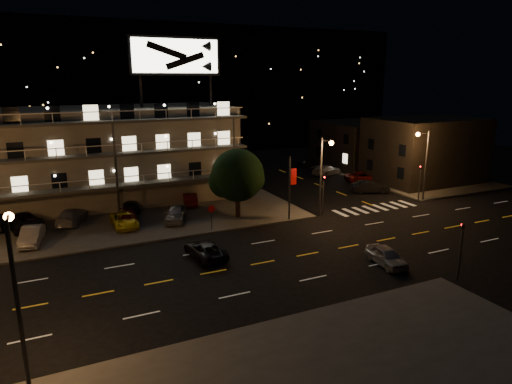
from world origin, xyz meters
name	(u,v)px	position (x,y,z in m)	size (l,w,h in m)	color
ground	(286,258)	(0.00, 0.00, 0.00)	(140.00, 140.00, 0.00)	black
curb_nw	(74,213)	(-14.00, 20.00, 0.07)	(44.00, 24.00, 0.15)	#3D3E3B
curb_ne	(401,175)	(30.00, 20.00, 0.07)	(16.00, 24.00, 0.15)	#3D3E3B
motel	(106,154)	(-9.94, 23.88, 5.34)	(28.00, 13.80, 18.10)	gray
side_bldg_front	(425,150)	(29.99, 16.00, 4.25)	(14.06, 10.00, 8.50)	black
side_bldg_back	(367,144)	(29.99, 28.00, 3.50)	(14.06, 12.00, 7.00)	black
hill_backdrop	(93,88)	(-5.94, 68.78, 11.55)	(120.00, 25.00, 24.00)	black
streetlight_nc	(323,169)	(8.50, 7.94, 4.96)	(0.44, 1.92, 8.00)	#2D2D30
streetlight_ne	(424,158)	(22.14, 8.30, 4.96)	(1.92, 0.44, 8.00)	#2D2D30
streetlight_s	(16,284)	(-18.00, -7.94, 4.96)	(0.44, 1.92, 8.00)	#2D2D30
signal_nw	(323,191)	(9.00, 8.50, 2.57)	(0.20, 0.27, 4.60)	#2D2D30
signal_sw	(461,245)	(9.00, -8.50, 2.57)	(0.20, 0.27, 4.60)	#2D2D30
signal_ne	(420,179)	(22.00, 8.50, 2.57)	(0.27, 0.20, 4.60)	#2D2D30
banner_north	(290,187)	(5.09, 8.40, 3.43)	(0.83, 0.16, 6.40)	#2D2D30
stop_sign	(212,213)	(-3.00, 8.57, 1.71)	(0.91, 0.11, 2.61)	#2D2D30
tree	(237,177)	(0.74, 11.37, 4.22)	(5.44, 5.24, 6.86)	black
lot_car_1	(32,236)	(-17.90, 11.65, 0.86)	(1.51, 4.33, 1.43)	#939499
lot_car_2	(124,220)	(-10.10, 12.91, 0.78)	(2.09, 4.54, 1.26)	yellow
lot_car_3	(129,219)	(-9.65, 13.10, 0.76)	(1.72, 4.23, 1.23)	#61110D
lot_car_4	(176,214)	(-5.23, 12.55, 0.89)	(1.75, 4.36, 1.48)	#939499
lot_car_6	(21,220)	(-18.76, 16.49, 0.92)	(2.55, 5.52, 1.54)	black
lot_car_7	(72,216)	(-14.44, 16.20, 0.86)	(1.99, 4.89, 1.42)	#939499
lot_car_8	(131,206)	(-8.68, 17.50, 0.79)	(1.51, 3.75, 1.28)	black
lot_car_9	(190,199)	(-2.31, 17.46, 0.83)	(1.45, 4.15, 1.37)	#61110D
side_car_0	(370,187)	(19.37, 13.74, 0.74)	(1.57, 4.49, 1.48)	black
side_car_1	(363,177)	(22.44, 19.11, 0.68)	(2.25, 4.88, 1.36)	#61110D
side_car_2	(327,170)	(20.45, 24.77, 0.73)	(2.04, 5.01, 1.45)	#939499
side_car_3	(308,163)	(21.17, 31.24, 0.65)	(1.53, 3.80, 1.29)	black
road_car_east	(386,256)	(6.27, -4.28, 0.68)	(1.61, 3.99, 1.36)	#939499
road_car_west	(205,250)	(-5.62, 2.86, 0.66)	(2.19, 4.75, 1.32)	black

